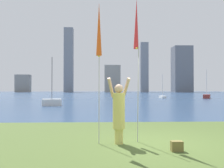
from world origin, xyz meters
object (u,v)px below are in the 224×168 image
(kite_flag_right, at_px, (136,27))
(person, at_px, (119,111))
(sailboat_3, at_px, (207,96))
(sailboat_6, at_px, (52,102))
(sailboat_4, at_px, (162,97))
(bag, at_px, (177,146))
(sailboat_1, at_px, (120,94))
(kite_flag_left, at_px, (99,31))

(kite_flag_right, bearing_deg, person, -144.45)
(sailboat_3, xyz_separation_m, sailboat_6, (-21.34, -15.43, -0.01))
(kite_flag_right, relative_size, sailboat_4, 1.13)
(person, height_order, bag, person)
(person, bearing_deg, sailboat_1, 85.87)
(kite_flag_right, relative_size, sailboat_1, 1.23)
(sailboat_3, distance_m, sailboat_4, 6.93)
(person, bearing_deg, sailboat_6, 108.48)
(person, relative_size, sailboat_6, 0.42)
(kite_flag_right, bearing_deg, bag, -57.28)
(bag, relative_size, sailboat_3, 0.06)
(sailboat_1, distance_m, sailboat_4, 19.32)
(kite_flag_right, distance_m, bag, 3.73)
(kite_flag_left, relative_size, sailboat_3, 0.88)
(person, bearing_deg, kite_flag_right, 35.64)
(kite_flag_right, distance_m, sailboat_4, 33.32)
(kite_flag_right, distance_m, sailboat_1, 50.63)
(bag, xyz_separation_m, sailboat_6, (-6.57, 16.40, 0.21))
(kite_flag_left, xyz_separation_m, kite_flag_right, (1.15, 0.54, 0.29))
(bag, bearing_deg, sailboat_1, 87.43)
(kite_flag_right, xyz_separation_m, sailboat_1, (3.17, 50.42, -3.22))
(person, xyz_separation_m, bag, (1.42, -0.90, -0.81))
(person, height_order, sailboat_6, sailboat_6)
(sailboat_1, bearing_deg, bag, -92.57)
(kite_flag_right, height_order, sailboat_6, sailboat_6)
(kite_flag_left, xyz_separation_m, sailboat_4, (9.98, 32.49, -3.00))
(sailboat_6, bearing_deg, kite_flag_right, -69.20)
(person, xyz_separation_m, kite_flag_right, (0.58, 0.41, 2.58))
(person, distance_m, kite_flag_right, 2.67)
(person, distance_m, kite_flag_left, 2.36)
(person, distance_m, sailboat_3, 34.91)
(person, relative_size, kite_flag_left, 0.47)
(kite_flag_left, distance_m, sailboat_3, 35.40)
(sailboat_3, relative_size, sailboat_4, 1.20)
(sailboat_4, height_order, sailboat_6, sailboat_6)
(person, height_order, kite_flag_right, kite_flag_right)
(person, bearing_deg, sailboat_3, 62.45)
(sailboat_3, relative_size, sailboat_6, 1.02)
(sailboat_1, xyz_separation_m, sailboat_6, (-8.90, -35.34, 0.04))
(person, relative_size, sailboat_1, 0.54)
(bag, height_order, sailboat_6, sailboat_6)
(kite_flag_right, xyz_separation_m, bag, (0.84, -1.31, -3.39))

